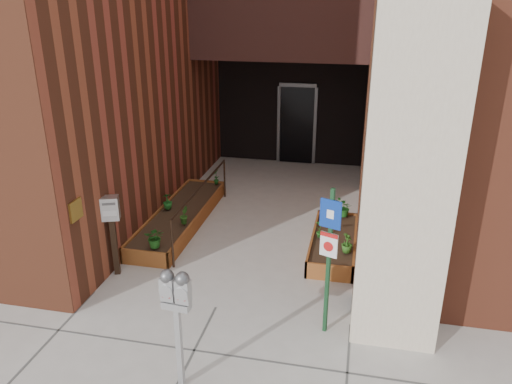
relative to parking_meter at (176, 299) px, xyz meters
The scene contains 14 objects.
ground 2.02m from the parking_meter, 91.96° to the left, with size 80.00×80.00×0.00m, color #9E9991.
planter_left 4.73m from the parking_meter, 110.40° to the left, with size 0.90×3.60×0.30m.
planter_right 4.26m from the parking_meter, 67.97° to the left, with size 0.80×2.20×0.30m.
handrail 4.43m from the parking_meter, 104.52° to the left, with size 0.04×3.34×0.90m.
parking_meter is the anchor object (origin of this frame).
sign_post 2.12m from the parking_meter, 41.35° to the left, with size 0.28×0.12×2.14m.
payment_dropbox 2.96m from the parking_meter, 131.39° to the left, with size 0.33×0.29×1.40m.
shrub_left_a 3.17m from the parking_meter, 118.16° to the left, with size 0.34×0.34×0.38m, color #1C5518.
shrub_left_b 4.03m from the parking_meter, 109.22° to the left, with size 0.18×0.18×0.34m, color #255518.
shrub_left_c 4.78m from the parking_meter, 113.33° to the left, with size 0.19×0.19×0.34m, color #1A5D1D.
shrub_left_d 6.10m from the parking_meter, 102.44° to the left, with size 0.19×0.19×0.37m, color #19571C.
shrub_right_a 3.77m from the parking_meter, 60.98° to the left, with size 0.19×0.19×0.34m, color #2D621C.
shrub_right_b 3.98m from the parking_meter, 70.67° to the left, with size 0.18×0.18×0.35m, color #205E1A.
shrub_right_c 5.05m from the parking_meter, 70.52° to the left, with size 0.33×0.33×0.36m, color #1A5819.
Camera 1 is at (1.93, -6.06, 4.38)m, focal length 35.00 mm.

